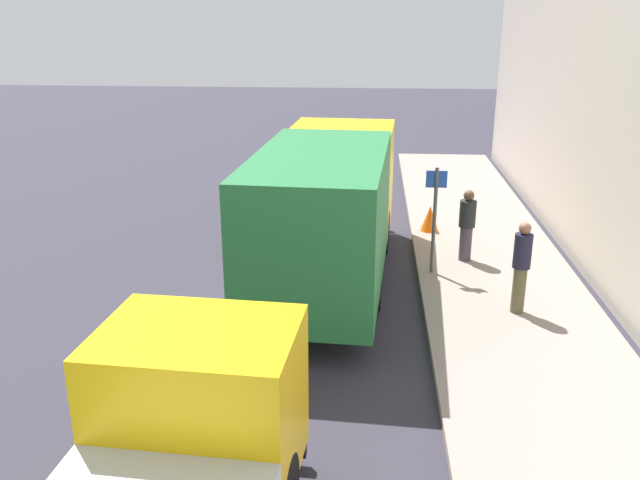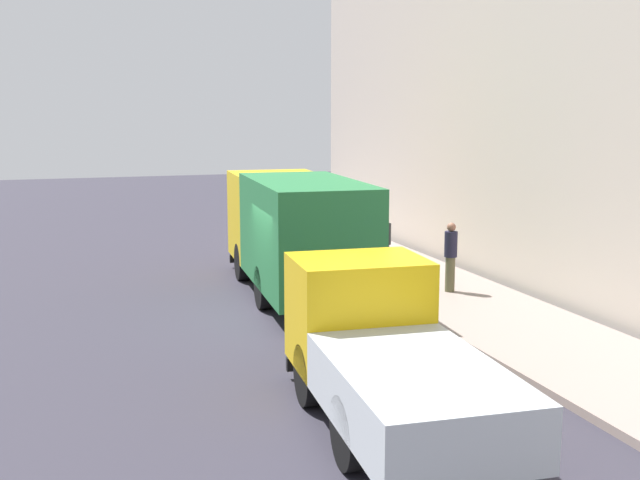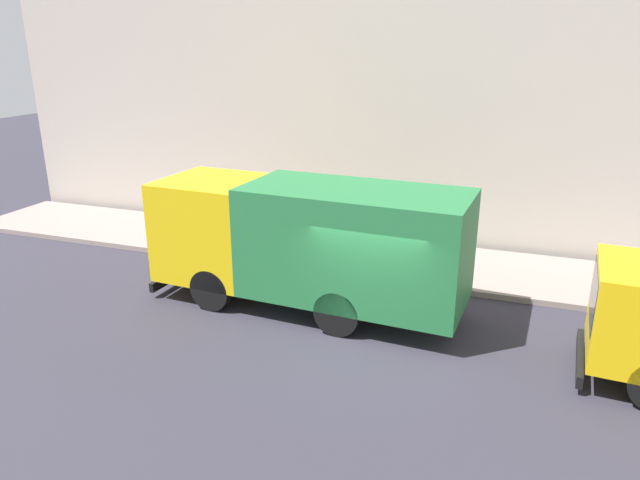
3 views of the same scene
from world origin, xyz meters
name	(u,v)px [view 2 (image 2 of 3)]	position (x,y,z in m)	size (l,w,h in m)	color
ground	(273,315)	(0.00, 0.00, 0.00)	(80.00, 80.00, 0.00)	#312E3A
sidewalk	(453,297)	(4.70, 0.00, 0.08)	(3.40, 30.00, 0.15)	gray
building_facade	(538,81)	(6.90, 0.00, 5.44)	(0.50, 30.00, 10.88)	beige
large_utility_truck	(294,228)	(1.05, 1.79, 1.75)	(2.86, 7.75, 3.08)	yellow
small_flatbed_truck	(384,352)	(-0.01, -6.51, 1.11)	(2.51, 5.52, 2.32)	yellow
pedestrian_walking	(384,242)	(4.10, 3.04, 1.02)	(0.49, 0.49, 1.64)	#453C4A
pedestrian_standing	(451,255)	(4.74, 0.28, 1.10)	(0.40, 0.40, 1.78)	brown
traffic_cone_orange	(338,249)	(3.46, 5.14, 0.48)	(0.46, 0.46, 0.66)	orange
street_sign_post	(369,230)	(3.29, 2.21, 1.54)	(0.44, 0.08, 2.33)	#4C5156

